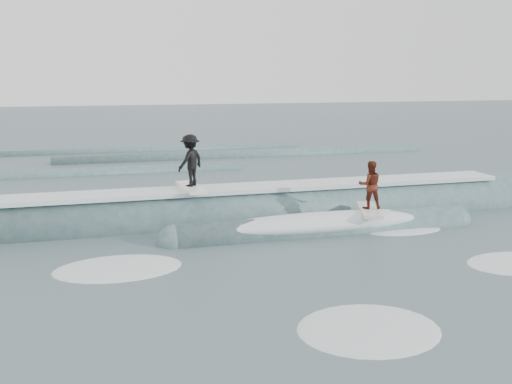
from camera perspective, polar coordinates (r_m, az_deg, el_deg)
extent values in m
plane|color=#3A5155|center=(15.39, 2.78, -6.01)|extent=(160.00, 160.00, 0.00)
cylinder|color=#325355|center=(18.87, -0.82, -2.69)|extent=(21.64, 1.93, 1.93)
cylinder|color=#325355|center=(17.41, 6.80, -3.99)|extent=(9.00, 1.09, 1.09)
sphere|color=#325355|center=(16.29, -8.07, -5.13)|extent=(1.09, 1.09, 1.09)
sphere|color=#325355|center=(19.53, 19.13, -2.85)|extent=(1.09, 1.09, 1.09)
cube|color=white|center=(18.64, -0.83, 0.41)|extent=(18.00, 1.30, 0.14)
ellipsoid|color=white|center=(17.33, 6.82, -3.04)|extent=(7.60, 1.30, 0.60)
cube|color=white|center=(18.24, -6.52, 0.47)|extent=(0.73, 2.04, 0.10)
imported|color=black|center=(18.09, -6.59, 3.17)|extent=(1.19, 1.16, 1.64)
cube|color=silver|center=(17.86, 11.23, -1.76)|extent=(1.15, 2.07, 0.10)
imported|color=#4C190E|center=(17.70, 11.33, 0.71)|extent=(0.82, 0.70, 1.47)
ellipsoid|color=white|center=(18.03, 14.57, -3.74)|extent=(2.21, 1.51, 0.10)
ellipsoid|color=white|center=(11.14, 11.16, -13.31)|extent=(2.75, 1.88, 0.10)
ellipsoid|color=white|center=(14.54, -13.64, -7.41)|extent=(2.87, 1.95, 0.10)
cylinder|color=#325355|center=(28.59, -23.47, 1.25)|extent=(22.00, 0.70, 0.70)
cylinder|color=#325355|center=(33.37, -0.61, 3.57)|extent=(22.00, 0.80, 0.80)
cylinder|color=#325355|center=(36.27, -12.33, 3.95)|extent=(22.00, 0.60, 0.60)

